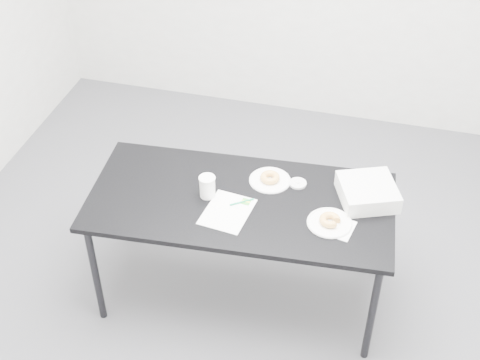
% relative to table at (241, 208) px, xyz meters
% --- Properties ---
extents(floor, '(4.00, 4.00, 0.00)m').
position_rel_table_xyz_m(floor, '(0.03, 0.02, -0.67)').
color(floor, '#4C4C51').
rests_on(floor, ground).
extents(table, '(1.64, 0.86, 0.73)m').
position_rel_table_xyz_m(table, '(0.00, 0.00, 0.00)').
color(table, black).
rests_on(table, floor).
extents(scorecard, '(0.26, 0.31, 0.00)m').
position_rel_table_xyz_m(scorecard, '(-0.04, -0.11, 0.06)').
color(scorecard, white).
rests_on(scorecard, table).
extents(logo_patch, '(0.05, 0.05, 0.00)m').
position_rel_table_xyz_m(logo_patch, '(0.03, -0.01, 0.06)').
color(logo_patch, green).
rests_on(logo_patch, scorecard).
extents(pen, '(0.11, 0.08, 0.01)m').
position_rel_table_xyz_m(pen, '(0.01, -0.02, 0.06)').
color(pen, '#0B8052').
rests_on(pen, scorecard).
extents(napkin, '(0.18, 0.18, 0.00)m').
position_rel_table_xyz_m(napkin, '(0.52, -0.08, 0.06)').
color(napkin, white).
rests_on(napkin, table).
extents(plate_near, '(0.23, 0.23, 0.01)m').
position_rel_table_xyz_m(plate_near, '(0.48, -0.06, 0.06)').
color(plate_near, white).
rests_on(plate_near, napkin).
extents(donut_near, '(0.14, 0.14, 0.04)m').
position_rel_table_xyz_m(donut_near, '(0.48, -0.06, 0.08)').
color(donut_near, '#E19747').
rests_on(donut_near, plate_near).
extents(plate_far, '(0.22, 0.22, 0.01)m').
position_rel_table_xyz_m(plate_far, '(0.11, 0.19, 0.06)').
color(plate_far, white).
rests_on(plate_far, table).
extents(donut_far, '(0.13, 0.13, 0.04)m').
position_rel_table_xyz_m(donut_far, '(0.11, 0.19, 0.08)').
color(donut_far, '#E19747').
rests_on(donut_far, plate_far).
extents(coffee_cup, '(0.08, 0.08, 0.12)m').
position_rel_table_xyz_m(coffee_cup, '(-0.18, -0.01, 0.12)').
color(coffee_cup, white).
rests_on(coffee_cup, table).
extents(cup_lid, '(0.09, 0.09, 0.01)m').
position_rel_table_xyz_m(cup_lid, '(0.26, 0.20, 0.06)').
color(cup_lid, silver).
rests_on(cup_lid, table).
extents(bakery_box, '(0.36, 0.36, 0.09)m').
position_rel_table_xyz_m(bakery_box, '(0.63, 0.17, 0.10)').
color(bakery_box, white).
rests_on(bakery_box, table).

